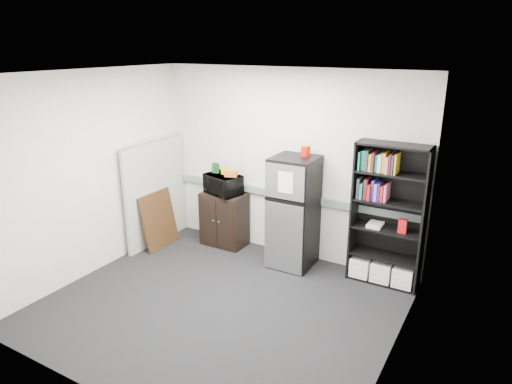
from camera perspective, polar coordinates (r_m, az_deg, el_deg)
floor at (r=5.66m, az=-4.56°, el=-13.92°), size 4.00×4.00×0.00m
wall_back at (r=6.53m, az=3.85°, el=3.44°), size 4.00×0.02×2.70m
wall_right at (r=4.33m, az=17.51°, el=-5.17°), size 0.02×3.50×2.70m
wall_left at (r=6.39m, az=-19.85°, el=2.07°), size 0.02×3.50×2.70m
ceiling at (r=4.81m, az=-5.38°, el=14.48°), size 4.00×3.50×0.02m
electrical_raceway at (r=6.63m, az=3.65°, el=-0.38°), size 3.92×0.05×0.10m
wall_note at (r=6.63m, az=1.14°, el=5.49°), size 0.14×0.00×0.10m
bookshelf at (r=6.00m, az=16.17°, el=-2.96°), size 0.90×0.34×1.85m
cubicle_partition at (r=7.19m, az=-12.41°, el=-0.04°), size 0.06×1.30×1.62m
cabinet at (r=7.05m, az=-3.99°, el=-3.40°), size 0.67×0.45×0.83m
microwave at (r=6.85m, az=-4.17°, el=0.97°), size 0.62×0.50×0.30m
snack_box_a at (r=6.91m, az=-5.23°, el=3.03°), size 0.07×0.05×0.15m
snack_box_b at (r=6.89m, az=-4.94°, el=2.99°), size 0.08×0.07×0.15m
snack_box_c at (r=6.82m, az=-4.05°, el=2.81°), size 0.08×0.07×0.14m
snack_bag at (r=6.70m, az=-3.15°, el=2.37°), size 0.20×0.15×0.10m
refrigerator at (r=6.30m, az=4.69°, el=-2.56°), size 0.59×0.62×1.56m
coffee_can at (r=6.13m, az=6.22°, el=5.30°), size 0.13×0.13×0.18m
framed_poster at (r=7.15m, az=-12.04°, el=-3.38°), size 0.21×0.67×0.85m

